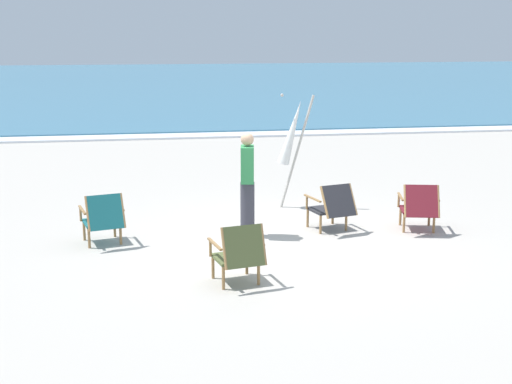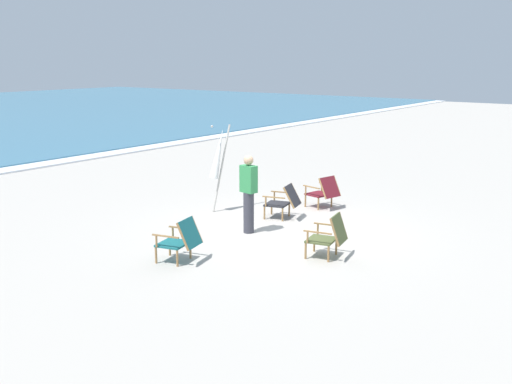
# 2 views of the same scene
# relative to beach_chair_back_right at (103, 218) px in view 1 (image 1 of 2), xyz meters

# --- Properties ---
(ground_plane) EXTENTS (80.00, 80.00, 0.00)m
(ground_plane) POSITION_rel_beach_chair_back_right_xyz_m (2.69, -0.37, -0.43)
(ground_plane) COLOR #B2AAA0
(sea) EXTENTS (80.00, 40.00, 0.10)m
(sea) POSITION_rel_beach_chair_back_right_xyz_m (2.69, 31.01, -0.38)
(sea) COLOR teal
(sea) RESTS_ON ground
(surf_band) EXTENTS (80.00, 1.10, 0.06)m
(surf_band) POSITION_rel_beach_chair_back_right_xyz_m (2.69, 10.71, -0.40)
(surf_band) COLOR white
(surf_band) RESTS_ON ground
(beach_chair_back_right) EXTENTS (0.73, 0.83, 0.80)m
(beach_chair_back_right) POSITION_rel_beach_chair_back_right_xyz_m (0.00, 0.00, 0.00)
(beach_chair_back_right) COLOR #196066
(beach_chair_back_right) RESTS_ON ground
(beach_chair_front_right) EXTENTS (0.70, 0.78, 0.82)m
(beach_chair_front_right) POSITION_rel_beach_chair_back_right_xyz_m (1.77, -2.00, 0.00)
(beach_chair_front_right) COLOR #515B33
(beach_chair_front_right) RESTS_ON ground
(beach_chair_mid_center) EXTENTS (0.75, 0.87, 0.79)m
(beach_chair_mid_center) POSITION_rel_beach_chair_back_right_xyz_m (3.56, 0.19, -0.00)
(beach_chair_mid_center) COLOR #28282D
(beach_chair_mid_center) RESTS_ON ground
(beach_chair_front_left) EXTENTS (0.72, 0.85, 0.79)m
(beach_chair_front_left) POSITION_rel_beach_chair_back_right_xyz_m (4.91, -0.06, -0.00)
(beach_chair_front_left) COLOR maroon
(beach_chair_front_left) RESTS_ON ground
(umbrella_furled_white) EXTENTS (0.67, 0.29, 2.06)m
(umbrella_furled_white) POSITION_rel_beach_chair_back_right_xyz_m (3.24, 1.83, 0.92)
(umbrella_furled_white) COLOR #B7B2A8
(umbrella_furled_white) RESTS_ON ground
(person_near_chairs) EXTENTS (0.25, 0.37, 1.63)m
(person_near_chairs) POSITION_rel_beach_chair_back_right_xyz_m (2.19, 0.15, 0.41)
(person_near_chairs) COLOR #383842
(person_near_chairs) RESTS_ON ground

